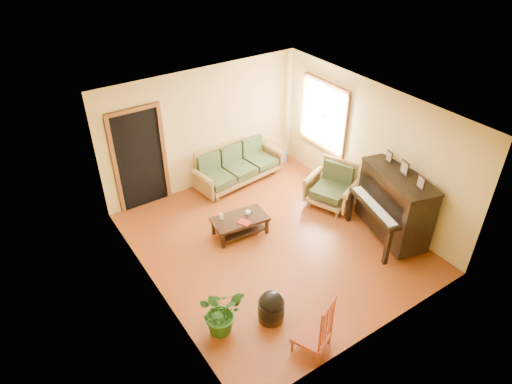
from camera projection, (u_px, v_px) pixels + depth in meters
floor at (273, 242)px, 8.46m from camera, size 5.00×5.00×0.00m
doorway at (140, 160)px, 8.92m from camera, size 1.08×0.16×2.05m
window at (324, 115)px, 9.53m from camera, size 0.12×1.36×1.46m
sofa at (239, 165)px, 9.95m from camera, size 2.09×1.08×0.86m
coffee_table at (240, 226)px, 8.56m from camera, size 1.07×0.66×0.37m
armchair at (331, 186)px, 9.20m from camera, size 1.15×1.18×0.91m
piano at (394, 206)px, 8.25m from camera, size 1.25×1.70×1.34m
footstool at (271, 309)px, 6.86m from camera, size 0.52×0.52×0.39m
red_chair at (313, 324)px, 6.26m from camera, size 0.63×0.65×0.99m
leaning_frame at (276, 150)px, 10.71m from camera, size 0.50×0.27×0.66m
ceramic_crock at (283, 156)px, 10.85m from camera, size 0.26×0.26×0.27m
potted_plant at (221, 312)px, 6.60m from camera, size 0.75×0.68×0.73m
book at (242, 225)px, 8.26m from camera, size 0.25×0.28×0.02m
candle at (221, 216)px, 8.40m from camera, size 0.07×0.07×0.11m
glass_jar at (248, 213)px, 8.55m from camera, size 0.11×0.11×0.06m
remote at (250, 214)px, 8.56m from camera, size 0.14×0.05×0.01m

